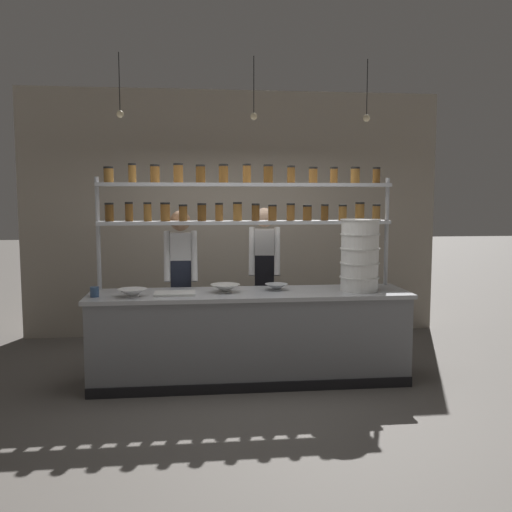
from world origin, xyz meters
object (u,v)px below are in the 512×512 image
object	(u,v)px
chef_left	(181,277)
prep_bowl_near_left	(132,293)
prep_bowl_center_back	(225,288)
container_stack	(360,255)
prep_bowl_center_front	(276,287)
chef_center	(264,271)
cutting_board	(175,294)
spice_shelf_unit	(245,205)
serving_cup_front	(95,292)

from	to	relation	value
chef_left	prep_bowl_near_left	bearing A→B (deg)	-122.68
prep_bowl_center_back	container_stack	bearing A→B (deg)	-2.30
prep_bowl_center_front	prep_bowl_center_back	world-z (taller)	prep_bowl_center_back
chef_center	cutting_board	world-z (taller)	chef_center
chef_left	prep_bowl_center_back	world-z (taller)	chef_left
chef_center	spice_shelf_unit	bearing A→B (deg)	-110.81
chef_left	container_stack	xyz separation A→B (m)	(1.81, -0.62, 0.28)
spice_shelf_unit	chef_center	world-z (taller)	spice_shelf_unit
container_stack	cutting_board	size ratio (longest dim) A/B	1.83
container_stack	cutting_board	world-z (taller)	container_stack
prep_bowl_near_left	serving_cup_front	distance (m)	0.36
prep_bowl_center_front	serving_cup_front	bearing A→B (deg)	-173.82
container_stack	prep_bowl_near_left	world-z (taller)	container_stack
chef_left	cutting_board	world-z (taller)	chef_left
spice_shelf_unit	prep_bowl_center_front	size ratio (longest dim) A/B	12.92
prep_bowl_center_front	cutting_board	bearing A→B (deg)	-171.21
spice_shelf_unit	serving_cup_front	world-z (taller)	spice_shelf_unit
chef_center	cutting_board	distance (m)	1.36
chef_left	cutting_board	size ratio (longest dim) A/B	4.31
spice_shelf_unit	prep_bowl_center_back	world-z (taller)	spice_shelf_unit
container_stack	prep_bowl_near_left	bearing A→B (deg)	-177.26
chef_left	container_stack	size ratio (longest dim) A/B	2.36
container_stack	serving_cup_front	world-z (taller)	container_stack
chef_left	prep_bowl_center_front	world-z (taller)	chef_left
cutting_board	prep_bowl_center_back	bearing A→B (deg)	9.69
chef_left	serving_cup_front	world-z (taller)	chef_left
chef_center	prep_bowl_center_back	xyz separation A→B (m)	(-0.50, -0.83, -0.06)
chef_left	serving_cup_front	size ratio (longest dim) A/B	17.80
spice_shelf_unit	prep_bowl_center_back	size ratio (longest dim) A/B	10.36
chef_center	serving_cup_front	bearing A→B (deg)	-143.98
prep_bowl_center_front	spice_shelf_unit	bearing A→B (deg)	139.93
container_stack	prep_bowl_center_front	world-z (taller)	container_stack
chef_center	container_stack	distance (m)	1.26
chef_left	prep_bowl_center_back	bearing A→B (deg)	-52.19
spice_shelf_unit	cutting_board	size ratio (longest dim) A/B	7.75
chef_left	chef_center	distance (m)	0.99
chef_left	chef_center	bearing A→B (deg)	14.92
spice_shelf_unit	prep_bowl_near_left	size ratio (longest dim) A/B	10.85
container_stack	prep_bowl_center_front	xyz separation A→B (m)	(-0.83, 0.13, -0.33)
chef_left	prep_bowl_near_left	size ratio (longest dim) A/B	6.04
container_stack	prep_bowl_center_front	distance (m)	0.91
cutting_board	prep_bowl_center_front	distance (m)	1.04
prep_bowl_center_back	cutting_board	bearing A→B (deg)	-170.31
cutting_board	chef_center	bearing A→B (deg)	42.40
container_stack	prep_bowl_near_left	distance (m)	2.29
cutting_board	prep_bowl_near_left	bearing A→B (deg)	-168.98
cutting_board	prep_bowl_center_front	bearing A→B (deg)	8.79
container_stack	prep_bowl_near_left	xyz separation A→B (m)	(-2.26, -0.11, -0.33)
chef_center	prep_bowl_near_left	bearing A→B (deg)	-137.01
cutting_board	prep_bowl_near_left	xyz separation A→B (m)	(-0.40, -0.08, 0.03)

